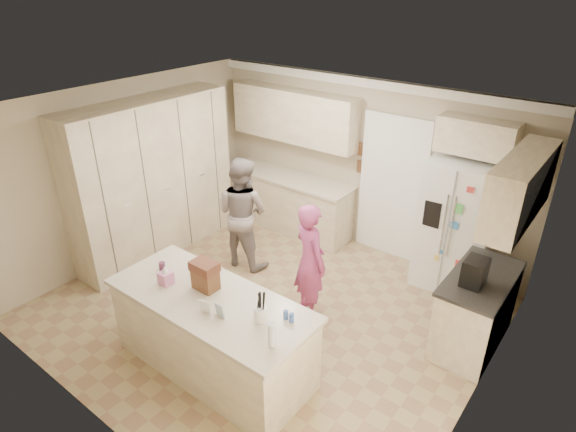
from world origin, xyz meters
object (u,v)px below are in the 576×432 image
Objects in this scene: tissue_box at (166,278)px; dollhouse_body at (206,279)px; refrigerator at (456,226)px; island_base at (213,335)px; teen_boy at (242,213)px; teen_girl at (310,261)px; coffee_maker at (475,272)px; utensil_crock at (261,314)px.

dollhouse_body reaches higher than tissue_box.
refrigerator is 3.47m from island_base.
island_base is 0.79m from tissue_box.
teen_boy is 1.50m from teen_girl.
coffee_maker is 0.18× the size of teen_boy.
tissue_box is (-0.55, -0.10, 0.56)m from island_base.
refrigerator is at bearing 65.56° from island_base.
tissue_box is 0.45m from dollhouse_body.
island_base is 15.71× the size of tissue_box.
refrigerator is 12.86× the size of tissue_box.
island_base is at bearing 10.30° from tissue_box.
dollhouse_body is (-2.20, -1.80, -0.03)m from coffee_maker.
teen_girl reaches higher than coffee_maker.
dollhouse_body is 0.16× the size of teen_boy.
tissue_box is (-1.97, -3.23, 0.10)m from refrigerator.
coffee_maker is 1.87m from teen_girl.
refrigerator is 3.79m from tissue_box.
teen_boy is (-1.04, 1.69, -0.21)m from dollhouse_body.
dollhouse_body is (-0.80, 0.05, 0.04)m from utensil_crock.
refrigerator is at bearing 58.59° from tissue_box.
refrigerator is 6.92× the size of dollhouse_body.
utensil_crock is (0.65, 0.05, 0.56)m from island_base.
teen_girl reaches higher than island_base.
dollhouse_body is (0.40, 0.20, 0.04)m from tissue_box.
utensil_crock reaches higher than tissue_box.
coffee_maker is 3.28m from tissue_box.
utensil_crock is at bearing -127.12° from coffee_maker.
teen_girl is (0.42, 1.31, -0.27)m from dollhouse_body.
refrigerator is 0.82× the size of island_base.
dollhouse_body is at bearing -140.71° from coffee_maker.
dollhouse_body is at bearing 146.31° from island_base.
coffee_maker is at bearing 39.29° from dollhouse_body.
tissue_box reaches higher than island_base.
island_base is at bearing 117.87° from teen_boy.
utensil_crock is at bearing 130.71° from teen_girl.
refrigerator is 2.07m from teen_girl.
utensil_crock is 2.54m from teen_boy.
utensil_crock reaches higher than island_base.
teen_boy reaches higher than coffee_maker.
dollhouse_body is (-0.15, 0.10, 0.60)m from island_base.
tissue_box is 1.74m from teen_girl.
island_base is 0.86m from utensil_crock.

